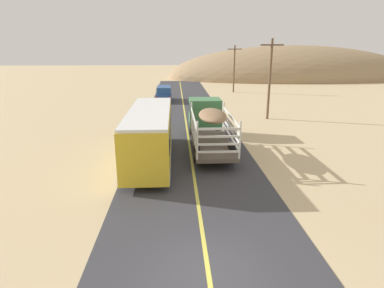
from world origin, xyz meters
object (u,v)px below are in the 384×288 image
(car_far, at_px, (164,93))
(power_pole_mid, at_px, (270,77))
(livestock_truck, at_px, (207,119))
(power_pole_far, at_px, (234,67))
(bus, at_px, (150,134))

(car_far, relative_size, power_pole_mid, 0.60)
(livestock_truck, relative_size, power_pole_far, 1.36)
(bus, height_order, power_pole_far, power_pole_far)
(livestock_truck, xyz_separation_m, bus, (-3.95, -4.01, -0.04))
(bus, height_order, car_far, bus)
(car_far, distance_m, power_pole_mid, 15.86)
(livestock_truck, height_order, bus, bus)
(power_pole_mid, bearing_deg, car_far, 132.92)
(livestock_truck, distance_m, power_pole_mid, 10.57)
(livestock_truck, relative_size, power_pole_mid, 1.27)
(car_far, xyz_separation_m, power_pole_mid, (10.60, -11.40, 3.03))
(livestock_truck, height_order, car_far, livestock_truck)
(bus, relative_size, power_pole_far, 1.40)
(power_pole_mid, xyz_separation_m, power_pole_far, (0.00, 19.57, -0.27))
(livestock_truck, relative_size, car_far, 2.10)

